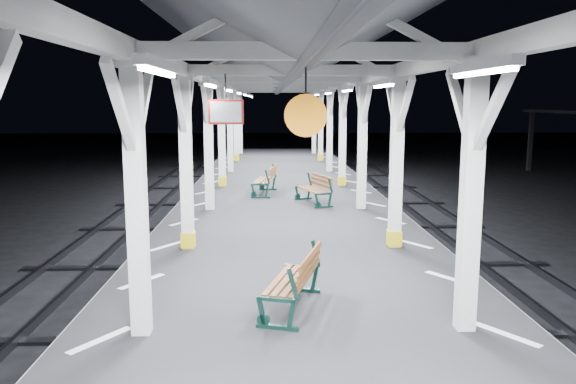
{
  "coord_description": "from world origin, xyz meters",
  "views": [
    {
      "loc": [
        -0.42,
        -8.58,
        3.81
      ],
      "look_at": [
        -0.09,
        1.38,
        2.2
      ],
      "focal_mm": 35.0,
      "sensor_mm": 36.0,
      "label": 1
    }
  ],
  "objects": [
    {
      "name": "hazard_stripes_right",
      "position": [
        2.45,
        0.0,
        1.0
      ],
      "size": [
        1.0,
        48.0,
        0.01
      ],
      "primitive_type": "cube",
      "color": "silver",
      "rests_on": "platform"
    },
    {
      "name": "canopy",
      "position": [
        0.0,
        -0.01,
        4.56
      ],
      "size": [
        5.4,
        49.0,
        4.65
      ],
      "color": "silver",
      "rests_on": "platform"
    },
    {
      "name": "bench_mid",
      "position": [
        0.86,
        6.77,
        1.42
      ],
      "size": [
        0.98,
        1.56,
        0.79
      ],
      "rotation": [
        0.0,
        0.0,
        0.33
      ],
      "color": "#0F3028",
      "rests_on": "platform"
    },
    {
      "name": "bench_near",
      "position": [
        -0.06,
        -1.28,
        1.43
      ],
      "size": [
        0.94,
        1.6,
        0.82
      ],
      "rotation": [
        0.0,
        0.0,
        -0.28
      ],
      "color": "#0F3028",
      "rests_on": "platform"
    },
    {
      "name": "platform",
      "position": [
        0.0,
        0.0,
        0.5
      ],
      "size": [
        6.0,
        50.0,
        1.0
      ],
      "primitive_type": "cube",
      "color": "black",
      "rests_on": "ground"
    },
    {
      "name": "bench_far",
      "position": [
        -0.5,
        8.39,
        1.46
      ],
      "size": [
        0.8,
        1.65,
        0.86
      ],
      "rotation": [
        0.0,
        0.0,
        -0.14
      ],
      "color": "#0F3028",
      "rests_on": "platform"
    },
    {
      "name": "ground",
      "position": [
        0.0,
        0.0,
        0.0
      ],
      "size": [
        120.0,
        120.0,
        0.0
      ],
      "primitive_type": "plane",
      "color": "black",
      "rests_on": "ground"
    },
    {
      "name": "hazard_stripes_left",
      "position": [
        -2.45,
        0.0,
        1.0
      ],
      "size": [
        1.0,
        48.0,
        0.01
      ],
      "primitive_type": "cube",
      "color": "silver",
      "rests_on": "platform"
    }
  ]
}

